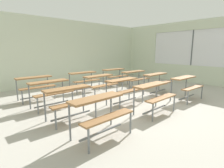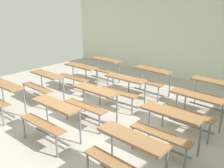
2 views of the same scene
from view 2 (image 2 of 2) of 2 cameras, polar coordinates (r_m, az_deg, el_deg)
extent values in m
cube|color=#ADA89E|center=(5.43, -5.28, -9.87)|extent=(10.00, 9.00, 0.05)
cube|color=beige|center=(8.57, 17.00, 10.78)|extent=(10.00, 0.12, 3.00)
cube|color=olive|center=(6.21, -23.29, -0.15)|extent=(1.11, 0.35, 0.04)
cylinder|color=slate|center=(6.80, -23.85, -1.86)|extent=(0.04, 0.04, 0.72)
cylinder|color=slate|center=(5.97, -19.41, -4.08)|extent=(0.04, 0.04, 0.72)
cylinder|color=slate|center=(5.79, -23.88, -6.88)|extent=(0.04, 0.04, 0.44)
cube|color=slate|center=(6.36, -23.68, -5.76)|extent=(1.00, 0.06, 0.03)
cube|color=olive|center=(4.76, -12.88, -4.57)|extent=(1.11, 0.34, 0.04)
cube|color=olive|center=(4.72, -15.73, -8.83)|extent=(1.10, 0.24, 0.03)
cylinder|color=slate|center=(5.36, -14.72, -6.26)|extent=(0.04, 0.04, 0.72)
cylinder|color=slate|center=(4.65, -7.33, -9.77)|extent=(0.04, 0.04, 0.72)
cylinder|color=slate|center=(5.16, -19.58, -9.50)|extent=(0.04, 0.04, 0.44)
cylinder|color=slate|center=(4.42, -12.60, -13.84)|extent=(0.04, 0.04, 0.44)
cube|color=slate|center=(4.96, -13.65, -11.64)|extent=(1.00, 0.05, 0.03)
cube|color=olive|center=(3.60, 4.58, -12.14)|extent=(1.11, 0.34, 0.04)
cube|color=olive|center=(3.55, 1.14, -18.03)|extent=(1.10, 0.24, 0.03)
cylinder|color=slate|center=(4.16, 0.05, -13.33)|extent=(0.04, 0.04, 0.72)
cylinder|color=slate|center=(3.91, -5.63, -18.18)|extent=(0.04, 0.04, 0.44)
cube|color=olive|center=(6.72, -14.81, 2.15)|extent=(1.10, 0.34, 0.04)
cube|color=olive|center=(6.65, -16.88, -0.77)|extent=(1.10, 0.24, 0.03)
cylinder|color=slate|center=(7.30, -15.86, 0.41)|extent=(0.04, 0.04, 0.72)
cylinder|color=slate|center=(6.52, -11.07, -1.42)|extent=(0.04, 0.04, 0.72)
cylinder|color=slate|center=(7.09, -19.47, -1.71)|extent=(0.04, 0.04, 0.44)
cylinder|color=slate|center=(6.28, -14.97, -3.89)|extent=(0.04, 0.04, 0.44)
cube|color=slate|center=(6.85, -15.35, -3.08)|extent=(1.00, 0.05, 0.03)
cube|color=olive|center=(5.39, -3.89, -1.36)|extent=(1.10, 0.33, 0.04)
cube|color=olive|center=(5.28, -6.25, -5.11)|extent=(1.10, 0.23, 0.03)
cylinder|color=slate|center=(5.94, -6.35, -3.19)|extent=(0.04, 0.04, 0.72)
cylinder|color=slate|center=(5.31, 1.15, -5.81)|extent=(0.04, 0.04, 0.72)
cylinder|color=slate|center=(5.67, -10.35, -6.05)|extent=(0.04, 0.04, 0.44)
cylinder|color=slate|center=(5.00, -2.90, -9.26)|extent=(0.04, 0.04, 0.44)
cube|color=slate|center=(5.54, -4.77, -7.77)|extent=(1.00, 0.04, 0.03)
cube|color=olive|center=(4.42, 13.38, -6.49)|extent=(1.10, 0.33, 0.04)
cube|color=olive|center=(4.30, 11.06, -11.32)|extent=(1.10, 0.23, 0.03)
cylinder|color=slate|center=(4.90, 8.62, -8.23)|extent=(0.04, 0.04, 0.72)
cylinder|color=slate|center=(4.53, 19.58, -11.60)|extent=(0.04, 0.04, 0.72)
cylinder|color=slate|center=(4.57, 4.75, -12.25)|extent=(0.04, 0.04, 0.44)
cylinder|color=slate|center=(4.16, 16.43, -16.43)|extent=(0.04, 0.04, 0.44)
cube|color=slate|center=(4.61, 11.95, -14.08)|extent=(1.00, 0.04, 0.03)
cube|color=olive|center=(7.38, -7.22, 4.09)|extent=(1.11, 0.35, 0.04)
cube|color=olive|center=(7.25, -8.96, 1.44)|extent=(1.11, 0.25, 0.03)
cylinder|color=slate|center=(7.92, -8.89, 2.33)|extent=(0.04, 0.04, 0.72)
cylinder|color=slate|center=(7.23, -3.57, 0.93)|extent=(0.04, 0.04, 0.72)
cylinder|color=slate|center=(7.63, -11.89, 0.40)|extent=(0.04, 0.04, 0.44)
cylinder|color=slate|center=(6.91, -6.65, -1.25)|extent=(0.04, 0.04, 0.44)
cube|color=slate|center=(7.47, -7.81, -0.73)|extent=(1.00, 0.06, 0.03)
cube|color=olive|center=(6.19, 3.10, 1.35)|extent=(1.11, 0.36, 0.04)
cube|color=olive|center=(6.04, 1.28, -1.89)|extent=(1.11, 0.26, 0.03)
cylinder|color=slate|center=(6.70, 0.29, -0.51)|extent=(0.04, 0.04, 0.72)
cylinder|color=slate|center=(6.16, 7.58, -2.43)|extent=(0.04, 0.04, 0.72)
cylinder|color=slate|center=(6.35, -2.81, -2.98)|extent=(0.04, 0.04, 0.44)
cylinder|color=slate|center=(5.78, 4.66, -5.27)|extent=(0.04, 0.04, 0.44)
cube|color=slate|center=(6.30, 2.26, -4.34)|extent=(1.00, 0.07, 0.03)
cube|color=olive|center=(5.33, 18.85, -2.60)|extent=(1.11, 0.37, 0.04)
cube|color=olive|center=(5.16, 16.97, -6.46)|extent=(1.11, 0.27, 0.03)
cylinder|color=slate|center=(5.78, 14.63, -4.36)|extent=(0.04, 0.04, 0.72)
cylinder|color=slate|center=(5.42, 23.87, -7.01)|extent=(0.04, 0.04, 0.72)
cylinder|color=slate|center=(5.40, 11.58, -7.44)|extent=(0.04, 0.04, 0.44)
cylinder|color=slate|center=(5.01, 21.38, -10.59)|extent=(0.04, 0.04, 0.44)
cube|color=slate|center=(5.46, 17.52, -9.08)|extent=(1.00, 0.08, 0.03)
cube|color=olive|center=(8.15, -1.61, 5.63)|extent=(1.10, 0.33, 0.04)
cube|color=olive|center=(8.00, -3.17, 3.28)|extent=(1.10, 0.23, 0.03)
cylinder|color=slate|center=(8.67, -3.37, 3.96)|extent=(0.04, 0.04, 0.72)
cylinder|color=slate|center=(8.02, 1.70, 2.75)|extent=(0.04, 0.04, 0.72)
cylinder|color=slate|center=(8.35, -6.02, 2.29)|extent=(0.04, 0.04, 0.44)
cylinder|color=slate|center=(7.67, -0.95, 0.90)|extent=(0.04, 0.04, 0.44)
cube|color=slate|center=(8.22, -2.24, 1.24)|extent=(1.00, 0.04, 0.03)
cube|color=olive|center=(7.03, 9.27, 3.26)|extent=(1.11, 0.37, 0.04)
cube|color=olive|center=(6.86, 7.63, 0.50)|extent=(1.11, 0.27, 0.03)
cylinder|color=slate|center=(7.52, 6.60, 1.54)|extent=(0.04, 0.04, 0.72)
cylinder|color=slate|center=(7.00, 13.13, -0.15)|extent=(0.04, 0.04, 0.72)
cylinder|color=slate|center=(7.15, 3.90, -0.47)|extent=(0.04, 0.04, 0.44)
cylinder|color=slate|center=(6.60, 10.59, -2.43)|extent=(0.04, 0.04, 0.44)
cube|color=slate|center=(7.11, 8.37, -1.77)|extent=(1.00, 0.07, 0.03)
cube|color=olive|center=(6.39, 22.59, 0.45)|extent=(1.11, 0.37, 0.04)
cube|color=olive|center=(6.19, 21.16, -2.68)|extent=(1.11, 0.27, 0.03)
cylinder|color=slate|center=(6.80, 18.79, -1.24)|extent=(0.04, 0.04, 0.72)
cylinder|color=slate|center=(6.38, 16.51, -3.66)|extent=(0.04, 0.04, 0.44)
cube|color=slate|center=(6.47, 21.45, -5.05)|extent=(1.00, 0.08, 0.03)
camera|label=1|loc=(7.35, -48.97, 4.76)|focal=28.00mm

